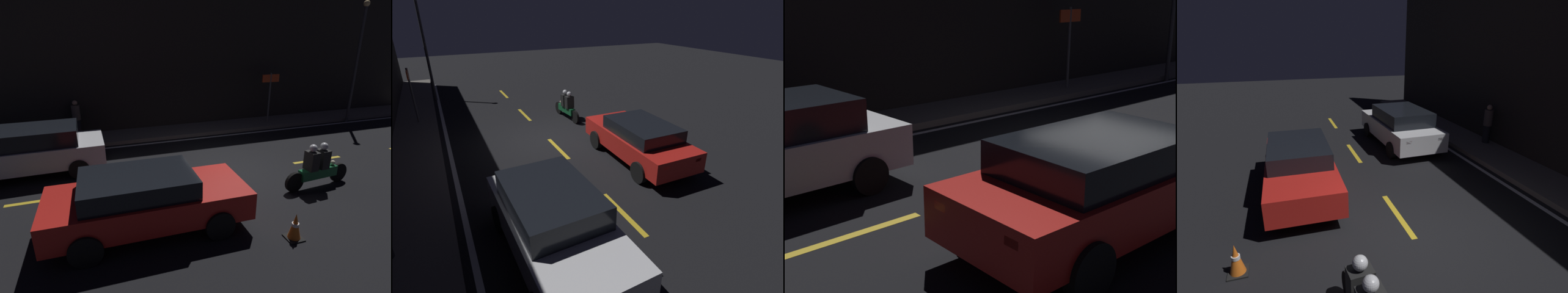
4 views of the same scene
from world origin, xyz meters
TOP-DOWN VIEW (x-y plane):
  - ground_plane at (0.00, 0.00)m, footprint 56.00×56.00m
  - lane_dash_a at (-10.00, 0.00)m, footprint 2.00×0.14m
  - lane_dash_b at (-5.50, 0.00)m, footprint 2.00×0.14m
  - lane_dash_c at (-1.00, 0.00)m, footprint 2.00×0.14m
  - lane_solid_kerb at (0.00, 3.69)m, footprint 25.20×0.14m
  - sedan_white at (-5.94, 2.04)m, footprint 4.46×2.07m
  - taxi_red at (-3.05, -2.16)m, footprint 4.52×1.99m
  - traffic_cone_near at (-0.06, -3.59)m, footprint 0.37×0.37m
  - pedestrian at (-4.71, 5.28)m, footprint 0.34×0.34m

SIDE VIEW (x-z plane):
  - ground_plane at x=0.00m, z-range 0.00..0.00m
  - lane_solid_kerb at x=0.00m, z-range 0.00..0.01m
  - lane_dash_a at x=-10.00m, z-range 0.00..0.01m
  - lane_dash_b at x=-5.50m, z-range 0.00..0.01m
  - lane_dash_c at x=-1.00m, z-range 0.00..0.01m
  - traffic_cone_near at x=-0.06m, z-range -0.01..0.62m
  - taxi_red at x=-3.05m, z-range 0.07..1.48m
  - sedan_white at x=-5.94m, z-range 0.04..1.57m
  - pedestrian at x=-4.71m, z-range 0.16..1.70m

